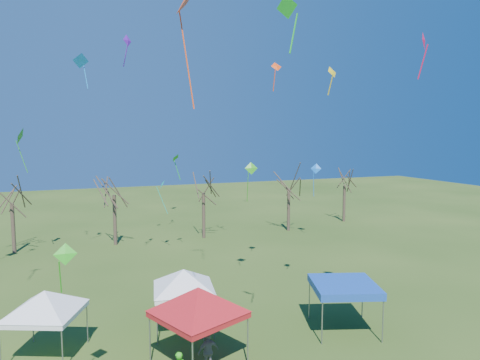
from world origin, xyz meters
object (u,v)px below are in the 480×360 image
(tree_5, at_px, (345,173))
(tent_white_mid, at_px, (184,273))
(tent_blue, at_px, (344,287))
(person_grey, at_px, (208,351))
(tent_white_west, at_px, (44,295))
(tree_4, at_px, (289,174))
(tree_3, at_px, (203,177))
(tree_2, at_px, (114,177))
(tent_red, at_px, (198,293))
(tree_1, at_px, (11,186))

(tree_5, bearing_deg, tent_white_mid, -139.02)
(tent_blue, bearing_deg, person_grey, -171.46)
(tent_white_west, distance_m, tent_white_mid, 6.54)
(tree_4, height_order, tent_blue, tree_4)
(tent_white_west, distance_m, tent_blue, 14.49)
(tent_white_mid, distance_m, tent_blue, 8.33)
(tree_4, bearing_deg, tent_blue, -110.20)
(tree_4, bearing_deg, tree_3, 179.74)
(tree_3, bearing_deg, person_grey, -105.50)
(tree_2, bearing_deg, tent_white_west, -103.10)
(tree_5, bearing_deg, tent_red, -134.71)
(tent_white_mid, height_order, person_grey, tent_white_mid)
(tree_1, xyz_separation_m, tree_4, (26.12, -0.65, 0.27))
(tree_2, distance_m, tent_blue, 24.64)
(tree_1, distance_m, tree_4, 26.13)
(tent_white_west, relative_size, person_grey, 2.31)
(tree_4, bearing_deg, tent_white_mid, -129.86)
(tree_4, distance_m, tent_white_west, 29.77)
(tree_5, height_order, tent_blue, tree_5)
(tree_3, relative_size, tent_blue, 1.96)
(tree_4, xyz_separation_m, tent_blue, (-8.07, -21.94, -3.75))
(person_grey, bearing_deg, tent_blue, -179.99)
(tree_1, xyz_separation_m, tree_3, (16.80, -0.60, 0.29))
(tent_white_west, xyz_separation_m, tent_red, (6.32, -3.13, 0.38))
(tree_2, bearing_deg, tent_white_mid, -84.36)
(tree_3, xyz_separation_m, tent_blue, (1.25, -21.98, -3.77))
(tent_white_mid, bearing_deg, tree_1, 117.76)
(tree_5, xyz_separation_m, person_grey, (-24.11, -25.16, -4.91))
(tent_white_mid, bearing_deg, tree_2, 95.64)
(tree_5, height_order, tent_white_mid, tree_5)
(tree_2, height_order, person_grey, tree_2)
(tree_1, height_order, tree_5, tree_1)
(tree_3, bearing_deg, tree_1, 177.94)
(tree_3, distance_m, tent_white_mid, 20.29)
(tree_4, relative_size, person_grey, 4.82)
(person_grey, bearing_deg, tent_red, -71.23)
(tree_4, height_order, tent_red, tree_4)
(tent_blue, height_order, person_grey, tent_blue)
(tent_white_mid, distance_m, person_grey, 4.69)
(tree_1, relative_size, tree_4, 0.96)
(tent_blue, bearing_deg, tree_3, 93.25)
(tree_2, bearing_deg, tree_3, -2.27)
(tree_1, height_order, tent_red, tree_1)
(tent_blue, bearing_deg, tent_white_mid, 158.79)
(tree_3, bearing_deg, tree_5, 6.52)
(tree_4, xyz_separation_m, person_grey, (-15.74, -23.09, -5.24))
(tree_3, xyz_separation_m, person_grey, (-6.42, -23.14, -5.26))
(tree_4, xyz_separation_m, tent_red, (-16.01, -22.56, -2.77))
(tree_5, distance_m, tent_red, 34.74)
(tree_1, bearing_deg, tree_3, -2.06)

